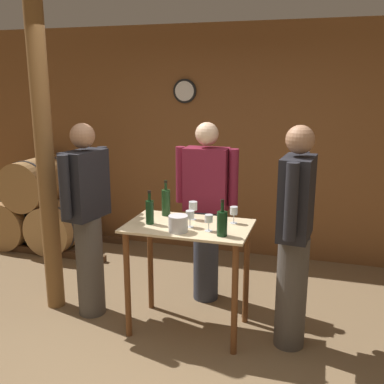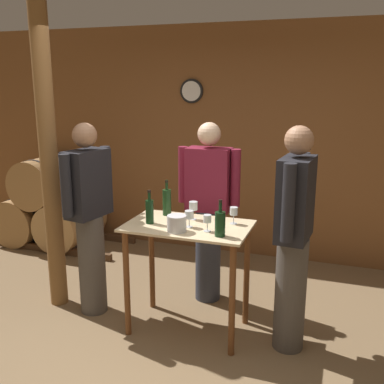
# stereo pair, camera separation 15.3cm
# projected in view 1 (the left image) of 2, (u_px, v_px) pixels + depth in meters

# --- Properties ---
(ground_plane) EXTENTS (14.00, 14.00, 0.00)m
(ground_plane) POSITION_uv_depth(u_px,v_px,m) (163.00, 366.00, 3.33)
(ground_plane) COLOR brown
(back_wall) EXTENTS (8.40, 0.08, 2.70)m
(back_wall) POSITION_uv_depth(u_px,v_px,m) (234.00, 143.00, 5.29)
(back_wall) COLOR brown
(back_wall) RESTS_ON ground_plane
(barrel_rack) EXTENTS (2.13, 0.78, 1.14)m
(barrel_rack) POSITION_uv_depth(u_px,v_px,m) (40.00, 209.00, 5.72)
(barrel_rack) COLOR #4C331E
(barrel_rack) RESTS_ON ground_plane
(tasting_table) EXTENTS (1.00, 0.62, 0.93)m
(tasting_table) POSITION_uv_depth(u_px,v_px,m) (188.00, 249.00, 3.67)
(tasting_table) COLOR beige
(tasting_table) RESTS_ON ground_plane
(wooden_post) EXTENTS (0.16, 0.16, 2.70)m
(wooden_post) POSITION_uv_depth(u_px,v_px,m) (45.00, 164.00, 3.93)
(wooden_post) COLOR brown
(wooden_post) RESTS_ON ground_plane
(wine_bottle_far_left) EXTENTS (0.07, 0.07, 0.28)m
(wine_bottle_far_left) POSITION_uv_depth(u_px,v_px,m) (150.00, 211.00, 3.63)
(wine_bottle_far_left) COLOR black
(wine_bottle_far_left) RESTS_ON tasting_table
(wine_bottle_left) EXTENTS (0.08, 0.08, 0.31)m
(wine_bottle_left) POSITION_uv_depth(u_px,v_px,m) (166.00, 202.00, 3.85)
(wine_bottle_left) COLOR #193819
(wine_bottle_left) RESTS_ON tasting_table
(wine_bottle_center) EXTENTS (0.08, 0.08, 0.28)m
(wine_bottle_center) POSITION_uv_depth(u_px,v_px,m) (222.00, 223.00, 3.35)
(wine_bottle_center) COLOR black
(wine_bottle_center) RESTS_ON tasting_table
(wine_glass_near_left) EXTENTS (0.07, 0.07, 0.15)m
(wine_glass_near_left) POSITION_uv_depth(u_px,v_px,m) (193.00, 206.00, 3.74)
(wine_glass_near_left) COLOR silver
(wine_glass_near_left) RESTS_ON tasting_table
(wine_glass_near_center) EXTENTS (0.07, 0.07, 0.14)m
(wine_glass_near_center) POSITION_uv_depth(u_px,v_px,m) (190.00, 215.00, 3.54)
(wine_glass_near_center) COLOR silver
(wine_glass_near_center) RESTS_ON tasting_table
(wine_glass_near_right) EXTENTS (0.06, 0.06, 0.13)m
(wine_glass_near_right) POSITION_uv_depth(u_px,v_px,m) (209.00, 219.00, 3.45)
(wine_glass_near_right) COLOR silver
(wine_glass_near_right) RESTS_ON tasting_table
(wine_glass_far_side) EXTENTS (0.06, 0.06, 0.14)m
(wine_glass_far_side) POSITION_uv_depth(u_px,v_px,m) (234.00, 211.00, 3.64)
(wine_glass_far_side) COLOR silver
(wine_glass_far_side) RESTS_ON tasting_table
(ice_bucket) EXTENTS (0.15, 0.15, 0.13)m
(ice_bucket) POSITION_uv_depth(u_px,v_px,m) (179.00, 224.00, 3.45)
(ice_bucket) COLOR silver
(ice_bucket) RESTS_ON tasting_table
(person_host) EXTENTS (0.29, 0.58, 1.72)m
(person_host) POSITION_uv_depth(u_px,v_px,m) (87.00, 217.00, 3.89)
(person_host) COLOR #4C4742
(person_host) RESTS_ON ground_plane
(person_visitor_with_scarf) EXTENTS (0.25, 0.59, 1.76)m
(person_visitor_with_scarf) POSITION_uv_depth(u_px,v_px,m) (295.00, 234.00, 3.39)
(person_visitor_with_scarf) COLOR #4C4742
(person_visitor_with_scarf) RESTS_ON ground_plane
(person_visitor_bearded) EXTENTS (0.59, 0.24, 1.70)m
(person_visitor_bearded) POSITION_uv_depth(u_px,v_px,m) (206.00, 209.00, 4.18)
(person_visitor_bearded) COLOR #333847
(person_visitor_bearded) RESTS_ON ground_plane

